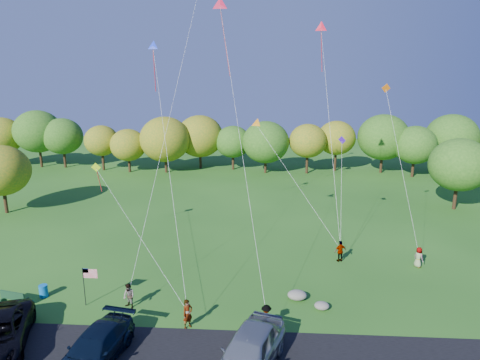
% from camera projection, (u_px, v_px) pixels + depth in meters
% --- Properties ---
extents(ground, '(140.00, 140.00, 0.00)m').
position_uv_depth(ground, '(190.00, 319.00, 24.85)').
color(ground, '#215518').
rests_on(ground, ground).
extents(treeline, '(75.84, 27.57, 8.41)m').
position_uv_depth(treeline, '(245.00, 141.00, 58.44)').
color(treeline, '#3C2916').
rests_on(treeline, ground).
extents(minivan_navy, '(3.09, 5.67, 1.56)m').
position_uv_depth(minivan_navy, '(95.00, 349.00, 20.92)').
color(minivan_navy, black).
rests_on(minivan_navy, asphalt_lane).
extents(minivan_silver, '(4.06, 6.27, 1.98)m').
position_uv_depth(minivan_silver, '(249.00, 351.00, 20.37)').
color(minivan_silver, '#92989C').
rests_on(minivan_silver, asphalt_lane).
extents(flyer_a, '(0.73, 0.74, 1.72)m').
position_uv_depth(flyer_a, '(188.00, 314.00, 23.86)').
color(flyer_a, '#4C4C59').
rests_on(flyer_a, ground).
extents(flyer_b, '(0.97, 0.91, 1.57)m').
position_uv_depth(flyer_b, '(129.00, 296.00, 25.88)').
color(flyer_b, '#4C4C59').
rests_on(flyer_b, ground).
extents(flyer_c, '(1.15, 1.00, 1.55)m').
position_uv_depth(flyer_c, '(266.00, 318.00, 23.63)').
color(flyer_c, '#4C4C59').
rests_on(flyer_c, ground).
extents(flyer_d, '(1.05, 0.75, 1.66)m').
position_uv_depth(flyer_d, '(340.00, 251.00, 32.24)').
color(flyer_d, '#4C4C59').
rests_on(flyer_d, ground).
extents(flyer_e, '(0.81, 0.90, 1.54)m').
position_uv_depth(flyer_e, '(418.00, 257.00, 31.34)').
color(flyer_e, '#4C4C59').
rests_on(flyer_e, ground).
extents(park_bench, '(1.73, 0.65, 0.97)m').
position_uv_depth(park_bench, '(13.00, 298.00, 26.23)').
color(park_bench, '#143920').
rests_on(park_bench, ground).
extents(trash_barrel, '(0.53, 0.53, 0.80)m').
position_uv_depth(trash_barrel, '(44.00, 291.00, 27.27)').
color(trash_barrel, '#0C64B7').
rests_on(trash_barrel, ground).
extents(flag_assembly, '(0.92, 0.60, 2.49)m').
position_uv_depth(flag_assembly, '(88.00, 278.00, 25.90)').
color(flag_assembly, black).
rests_on(flag_assembly, ground).
extents(boulder_near, '(1.22, 0.96, 0.61)m').
position_uv_depth(boulder_near, '(297.00, 295.00, 26.95)').
color(boulder_near, gray).
rests_on(boulder_near, ground).
extents(boulder_far, '(0.91, 0.76, 0.47)m').
position_uv_depth(boulder_far, '(322.00, 306.00, 25.87)').
color(boulder_far, gray).
rests_on(boulder_far, ground).
extents(kites_aloft, '(22.83, 10.03, 18.45)m').
position_uv_depth(kites_aloft, '(240.00, 29.00, 34.14)').
color(kites_aloft, red).
rests_on(kites_aloft, ground).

